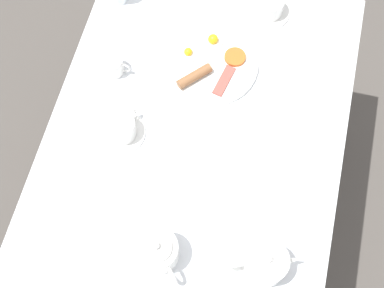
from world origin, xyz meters
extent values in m
plane|color=#4C4742|center=(0.00, 0.00, 0.00)|extent=(8.00, 8.00, 0.00)
cube|color=silver|center=(0.00, 0.00, 0.71)|extent=(0.82, 1.22, 0.03)
cylinder|color=brown|center=(-0.36, 0.56, 0.35)|extent=(0.04, 0.04, 0.69)
cylinder|color=brown|center=(0.36, 0.56, 0.35)|extent=(0.04, 0.04, 0.69)
cylinder|color=white|center=(-0.01, 0.27, 0.73)|extent=(0.28, 0.28, 0.01)
cylinder|color=white|center=(-0.02, 0.34, 0.74)|extent=(0.06, 0.06, 0.00)
sphere|color=yellow|center=(-0.02, 0.34, 0.75)|extent=(0.03, 0.03, 0.03)
cylinder|color=white|center=(-0.08, 0.28, 0.74)|extent=(0.06, 0.06, 0.00)
sphere|color=yellow|center=(-0.08, 0.28, 0.75)|extent=(0.02, 0.02, 0.02)
cylinder|color=brown|center=(-0.04, 0.20, 0.75)|extent=(0.09, 0.10, 0.03)
cube|color=#B74C42|center=(0.04, 0.22, 0.74)|extent=(0.05, 0.11, 0.01)
cylinder|color=#D16023|center=(0.06, 0.30, 0.74)|extent=(0.06, 0.06, 0.01)
cylinder|color=white|center=(0.25, -0.28, 0.77)|extent=(0.10, 0.10, 0.09)
cylinder|color=white|center=(0.25, -0.28, 0.82)|extent=(0.08, 0.08, 0.01)
sphere|color=white|center=(0.25, -0.28, 0.83)|extent=(0.02, 0.02, 0.02)
cone|color=white|center=(0.32, -0.25, 0.78)|extent=(0.06, 0.04, 0.04)
torus|color=white|center=(0.20, -0.30, 0.77)|extent=(0.07, 0.03, 0.07)
cylinder|color=white|center=(-0.01, -0.31, 0.77)|extent=(0.10, 0.10, 0.09)
cylinder|color=white|center=(-0.01, -0.31, 0.82)|extent=(0.08, 0.08, 0.01)
sphere|color=white|center=(-0.01, -0.31, 0.83)|extent=(0.02, 0.02, 0.02)
cone|color=white|center=(-0.06, -0.26, 0.78)|extent=(0.05, 0.05, 0.04)
torus|color=white|center=(0.03, -0.35, 0.77)|extent=(0.06, 0.06, 0.07)
cylinder|color=white|center=(-0.20, -0.01, 0.73)|extent=(0.13, 0.13, 0.01)
cylinder|color=white|center=(-0.20, -0.01, 0.76)|extent=(0.09, 0.09, 0.06)
cylinder|color=olive|center=(-0.20, -0.01, 0.75)|extent=(0.08, 0.08, 0.04)
torus|color=white|center=(-0.18, 0.04, 0.76)|extent=(0.02, 0.04, 0.04)
cylinder|color=white|center=(0.12, 0.49, 0.73)|extent=(0.13, 0.13, 0.01)
cylinder|color=white|center=(0.12, 0.49, 0.76)|extent=(0.09, 0.09, 0.06)
cylinder|color=olive|center=(0.12, 0.49, 0.75)|extent=(0.08, 0.08, 0.05)
cylinder|color=white|center=(-0.28, 0.18, 0.75)|extent=(0.06, 0.06, 0.06)
torus|color=white|center=(-0.25, 0.18, 0.75)|extent=(0.04, 0.01, 0.04)
cube|color=silver|center=(0.15, 0.04, 0.72)|extent=(0.11, 0.13, 0.00)
cube|color=silver|center=(0.26, 0.22, 0.72)|extent=(0.06, 0.19, 0.00)
cube|color=silver|center=(-0.23, -0.40, 0.72)|extent=(0.12, 0.10, 0.00)
camera|label=1|loc=(0.13, -0.55, 2.08)|focal=50.00mm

